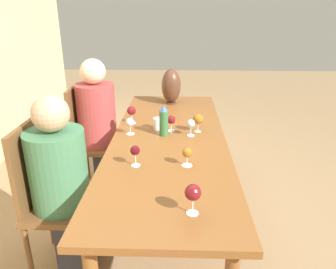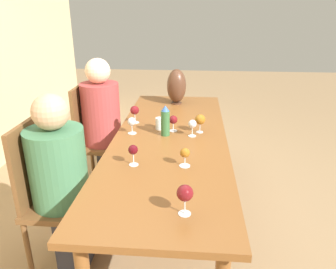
{
  "view_description": "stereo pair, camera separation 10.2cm",
  "coord_description": "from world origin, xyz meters",
  "px_view_note": "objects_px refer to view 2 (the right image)",
  "views": [
    {
      "loc": [
        -2.31,
        -0.08,
        1.71
      ],
      "look_at": [
        -0.18,
        0.0,
        0.87
      ],
      "focal_mm": 35.0,
      "sensor_mm": 36.0,
      "label": 1
    },
    {
      "loc": [
        -2.31,
        -0.18,
        1.71
      ],
      "look_at": [
        -0.18,
        0.0,
        0.87
      ],
      "focal_mm": 35.0,
      "sensor_mm": 36.0,
      "label": 2
    }
  ],
  "objects_px": {
    "wine_glass_4": "(135,111)",
    "chair_far": "(95,136)",
    "wine_glass_3": "(200,120)",
    "wine_glass_5": "(192,124)",
    "vase": "(177,86)",
    "wine_glass_0": "(132,122)",
    "chair_near": "(50,193)",
    "person_near": "(62,179)",
    "wine_glass_1": "(173,120)",
    "person_far": "(103,122)",
    "wine_glass_6": "(133,151)",
    "wine_glass_7": "(185,194)",
    "water_bottle": "(165,121)",
    "water_tumbler": "(160,123)",
    "wine_glass_2": "(185,154)"
  },
  "relations": [
    {
      "from": "wine_glass_3",
      "to": "wine_glass_6",
      "type": "xyz_separation_m",
      "value": [
        -0.61,
        0.42,
        -0.01
      ]
    },
    {
      "from": "water_tumbler",
      "to": "wine_glass_0",
      "type": "relative_size",
      "value": 0.72
    },
    {
      "from": "wine_glass_3",
      "to": "wine_glass_0",
      "type": "bearing_deg",
      "value": 97.41
    },
    {
      "from": "wine_glass_5",
      "to": "person_near",
      "type": "distance_m",
      "value": 1.02
    },
    {
      "from": "wine_glass_1",
      "to": "chair_far",
      "type": "height_order",
      "value": "chair_far"
    },
    {
      "from": "person_near",
      "to": "person_far",
      "type": "relative_size",
      "value": 0.96
    },
    {
      "from": "wine_glass_1",
      "to": "wine_glass_3",
      "type": "relative_size",
      "value": 0.87
    },
    {
      "from": "person_far",
      "to": "wine_glass_4",
      "type": "bearing_deg",
      "value": -121.86
    },
    {
      "from": "wine_glass_2",
      "to": "wine_glass_7",
      "type": "relative_size",
      "value": 0.77
    },
    {
      "from": "water_tumbler",
      "to": "wine_glass_0",
      "type": "height_order",
      "value": "wine_glass_0"
    },
    {
      "from": "wine_glass_0",
      "to": "wine_glass_7",
      "type": "relative_size",
      "value": 0.83
    },
    {
      "from": "wine_glass_4",
      "to": "wine_glass_5",
      "type": "height_order",
      "value": "wine_glass_4"
    },
    {
      "from": "wine_glass_1",
      "to": "water_tumbler",
      "type": "bearing_deg",
      "value": 72.38
    },
    {
      "from": "wine_glass_1",
      "to": "person_near",
      "type": "bearing_deg",
      "value": 132.99
    },
    {
      "from": "person_near",
      "to": "chair_far",
      "type": "bearing_deg",
      "value": 5.25
    },
    {
      "from": "wine_glass_0",
      "to": "wine_glass_2",
      "type": "distance_m",
      "value": 0.69
    },
    {
      "from": "vase",
      "to": "person_far",
      "type": "height_order",
      "value": "person_far"
    },
    {
      "from": "wine_glass_5",
      "to": "person_near",
      "type": "relative_size",
      "value": 0.11
    },
    {
      "from": "wine_glass_4",
      "to": "wine_glass_7",
      "type": "relative_size",
      "value": 0.95
    },
    {
      "from": "water_bottle",
      "to": "vase",
      "type": "height_order",
      "value": "vase"
    },
    {
      "from": "wine_glass_0",
      "to": "wine_glass_3",
      "type": "distance_m",
      "value": 0.54
    },
    {
      "from": "wine_glass_4",
      "to": "chair_near",
      "type": "height_order",
      "value": "chair_near"
    },
    {
      "from": "wine_glass_3",
      "to": "wine_glass_5",
      "type": "height_order",
      "value": "wine_glass_3"
    },
    {
      "from": "vase",
      "to": "wine_glass_0",
      "type": "distance_m",
      "value": 0.92
    },
    {
      "from": "wine_glass_7",
      "to": "wine_glass_6",
      "type": "bearing_deg",
      "value": 34.35
    },
    {
      "from": "wine_glass_3",
      "to": "chair_near",
      "type": "xyz_separation_m",
      "value": [
        -0.63,
        0.99,
        -0.33
      ]
    },
    {
      "from": "wine_glass_6",
      "to": "person_far",
      "type": "bearing_deg",
      "value": 25.33
    },
    {
      "from": "wine_glass_4",
      "to": "chair_far",
      "type": "distance_m",
      "value": 0.59
    },
    {
      "from": "water_bottle",
      "to": "person_far",
      "type": "height_order",
      "value": "person_far"
    },
    {
      "from": "water_bottle",
      "to": "wine_glass_2",
      "type": "xyz_separation_m",
      "value": [
        -0.52,
        -0.17,
        -0.03
      ]
    },
    {
      "from": "chair_near",
      "to": "chair_far",
      "type": "distance_m",
      "value": 1.03
    },
    {
      "from": "wine_glass_0",
      "to": "chair_far",
      "type": "distance_m",
      "value": 0.73
    },
    {
      "from": "wine_glass_3",
      "to": "person_near",
      "type": "distance_m",
      "value": 1.12
    },
    {
      "from": "wine_glass_6",
      "to": "wine_glass_1",
      "type": "bearing_deg",
      "value": -18.42
    },
    {
      "from": "vase",
      "to": "wine_glass_1",
      "type": "height_order",
      "value": "vase"
    },
    {
      "from": "wine_glass_1",
      "to": "person_far",
      "type": "height_order",
      "value": "person_far"
    },
    {
      "from": "water_tumbler",
      "to": "chair_far",
      "type": "relative_size",
      "value": 0.09
    },
    {
      "from": "wine_glass_7",
      "to": "person_near",
      "type": "relative_size",
      "value": 0.13
    },
    {
      "from": "wine_glass_0",
      "to": "wine_glass_6",
      "type": "relative_size",
      "value": 0.97
    },
    {
      "from": "wine_glass_0",
      "to": "wine_glass_2",
      "type": "xyz_separation_m",
      "value": [
        -0.53,
        -0.43,
        -0.01
      ]
    },
    {
      "from": "wine_glass_5",
      "to": "wine_glass_6",
      "type": "relative_size",
      "value": 0.97
    },
    {
      "from": "water_bottle",
      "to": "vase",
      "type": "xyz_separation_m",
      "value": [
        0.88,
        -0.03,
        0.07
      ]
    },
    {
      "from": "wine_glass_1",
      "to": "wine_glass_7",
      "type": "bearing_deg",
      "value": -173.27
    },
    {
      "from": "vase",
      "to": "wine_glass_7",
      "type": "xyz_separation_m",
      "value": [
        -1.91,
        -0.15,
        -0.07
      ]
    },
    {
      "from": "wine_glass_1",
      "to": "wine_glass_6",
      "type": "relative_size",
      "value": 0.95
    },
    {
      "from": "chair_near",
      "to": "person_near",
      "type": "height_order",
      "value": "person_near"
    },
    {
      "from": "vase",
      "to": "wine_glass_7",
      "type": "distance_m",
      "value": 1.92
    },
    {
      "from": "vase",
      "to": "chair_far",
      "type": "xyz_separation_m",
      "value": [
        -0.4,
        0.76,
        -0.41
      ]
    },
    {
      "from": "wine_glass_1",
      "to": "wine_glass_3",
      "type": "bearing_deg",
      "value": -93.22
    },
    {
      "from": "wine_glass_7",
      "to": "chair_far",
      "type": "xyz_separation_m",
      "value": [
        1.51,
        0.91,
        -0.34
      ]
    }
  ]
}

